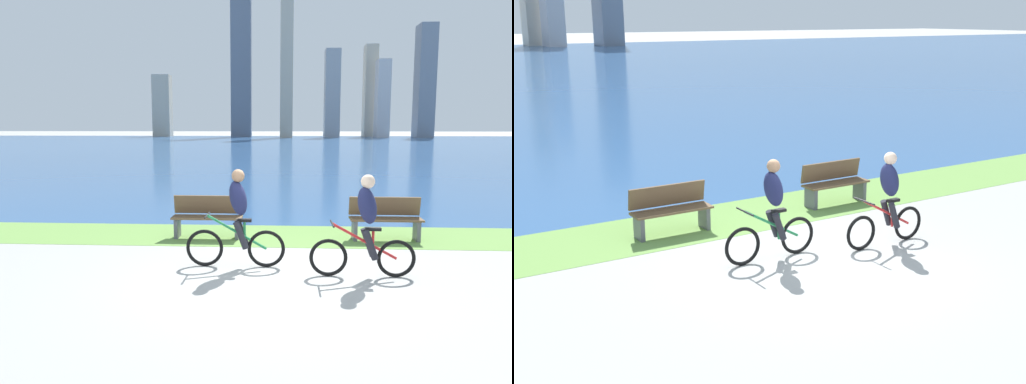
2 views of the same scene
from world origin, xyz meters
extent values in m
plane|color=#9E9E99|center=(0.00, 0.00, 0.00)|extent=(300.00, 300.00, 0.00)
cube|color=#6B9947|center=(0.00, 2.94, 0.00)|extent=(120.00, 2.12, 0.01)
torus|color=black|center=(-1.18, 0.55, 0.32)|extent=(0.64, 0.06, 0.64)
torus|color=black|center=(-0.11, 0.55, 0.32)|extent=(0.64, 0.06, 0.64)
cylinder|color=#268C4C|center=(-0.62, 0.55, 0.61)|extent=(1.03, 0.04, 0.61)
cylinder|color=#268C4C|center=(-0.49, 0.55, 0.56)|extent=(0.04, 0.04, 0.47)
cube|color=black|center=(-0.49, 0.55, 0.81)|extent=(0.24, 0.10, 0.05)
cylinder|color=black|center=(-1.13, 0.55, 0.89)|extent=(0.03, 0.52, 0.03)
ellipsoid|color=#1E234C|center=(-0.59, 0.55, 1.19)|extent=(0.40, 0.36, 0.65)
sphere|color=#A57A59|center=(-0.59, 0.55, 1.57)|extent=(0.22, 0.22, 0.22)
cylinder|color=#26262D|center=(-0.54, 0.45, 0.57)|extent=(0.27, 0.11, 0.49)
cylinder|color=#26262D|center=(-0.54, 0.65, 0.57)|extent=(0.27, 0.11, 0.49)
torus|color=black|center=(0.90, 0.11, 0.31)|extent=(0.61, 0.06, 0.61)
torus|color=black|center=(1.98, 0.11, 0.31)|extent=(0.61, 0.06, 0.61)
cylinder|color=red|center=(1.47, 0.11, 0.59)|extent=(1.05, 0.04, 0.60)
cylinder|color=red|center=(1.60, 0.11, 0.54)|extent=(0.04, 0.04, 0.46)
cube|color=black|center=(1.60, 0.11, 0.78)|extent=(0.24, 0.10, 0.05)
cylinder|color=black|center=(0.95, 0.11, 0.86)|extent=(0.03, 0.52, 0.03)
ellipsoid|color=#1E234C|center=(1.50, 0.11, 1.16)|extent=(0.40, 0.36, 0.65)
sphere|color=beige|center=(1.50, 0.11, 1.54)|extent=(0.22, 0.22, 0.22)
cylinder|color=#26262D|center=(1.55, 0.01, 0.54)|extent=(0.27, 0.11, 0.49)
cylinder|color=#26262D|center=(1.55, 0.21, 0.54)|extent=(0.27, 0.11, 0.49)
cube|color=brown|center=(-1.46, 2.65, 0.45)|extent=(1.50, 0.45, 0.04)
cube|color=brown|center=(-1.46, 2.84, 0.70)|extent=(1.50, 0.11, 0.40)
cube|color=#595960|center=(-0.81, 2.65, 0.23)|extent=(0.08, 0.37, 0.45)
cube|color=#595960|center=(-2.11, 2.65, 0.23)|extent=(0.08, 0.37, 0.45)
cube|color=brown|center=(2.32, 2.66, 0.45)|extent=(1.50, 0.45, 0.04)
cube|color=brown|center=(2.32, 2.86, 0.70)|extent=(1.50, 0.11, 0.40)
cube|color=#595960|center=(2.97, 2.66, 0.23)|extent=(0.08, 0.37, 0.45)
cube|color=#595960|center=(1.67, 2.66, 0.23)|extent=(0.08, 0.37, 0.45)
camera|label=1|loc=(0.19, -7.60, 2.44)|focal=34.41mm
camera|label=2|loc=(-6.20, -8.29, 3.90)|focal=47.05mm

